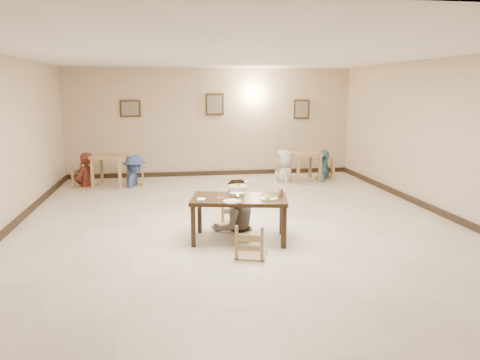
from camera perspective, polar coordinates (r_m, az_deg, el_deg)
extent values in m
plane|color=beige|center=(8.58, -0.21, -5.30)|extent=(10.00, 10.00, 0.00)
plane|color=white|center=(8.26, -0.23, 15.12)|extent=(10.00, 10.00, 0.00)
plane|color=#CCB394|center=(13.23, -3.53, 7.02)|extent=(10.00, 0.00, 10.00)
plane|color=#CCB394|center=(3.50, 12.33, -4.20)|extent=(10.00, 0.00, 10.00)
plane|color=#CCB394|center=(9.73, 23.85, 4.71)|extent=(0.00, 10.00, 10.00)
cube|color=black|center=(13.37, -3.45, 0.85)|extent=(8.00, 0.06, 0.12)
cube|color=black|center=(8.90, -26.52, -5.48)|extent=(0.06, 10.00, 0.12)
cube|color=black|center=(9.95, 23.07, -3.55)|extent=(0.06, 10.00, 0.12)
cube|color=#322411|center=(13.14, -13.23, 8.48)|extent=(0.55, 0.03, 0.45)
cube|color=gray|center=(13.13, -13.24, 8.48)|extent=(0.45, 0.01, 0.37)
cube|color=#322411|center=(13.17, -3.10, 9.19)|extent=(0.50, 0.03, 0.60)
cube|color=gray|center=(13.16, -3.09, 9.19)|extent=(0.41, 0.01, 0.49)
cube|color=#322411|center=(13.66, 7.51, 8.54)|extent=(0.45, 0.03, 0.55)
cube|color=gray|center=(13.65, 7.53, 8.54)|extent=(0.37, 0.01, 0.45)
cube|color=#FFD88C|center=(13.33, 1.68, 10.51)|extent=(0.16, 0.05, 0.22)
cube|color=#321E10|center=(7.47, -0.07, -2.36)|extent=(1.66, 1.14, 0.06)
cube|color=#321E10|center=(7.28, -5.73, -5.67)|extent=(0.07, 0.07, 0.65)
cube|color=#321E10|center=(7.21, 5.36, -5.82)|extent=(0.07, 0.07, 0.65)
cube|color=#321E10|center=(7.97, -4.96, -4.17)|extent=(0.07, 0.07, 0.65)
cube|color=#321E10|center=(7.91, 5.12, -4.29)|extent=(0.07, 0.07, 0.65)
cube|color=tan|center=(8.26, -0.62, -2.37)|extent=(0.51, 0.51, 0.06)
cube|color=tan|center=(6.82, 1.41, -5.79)|extent=(0.45, 0.45, 0.05)
imported|color=gray|center=(8.06, -0.71, 0.08)|extent=(1.02, 0.90, 1.76)
torus|color=silver|center=(7.40, -0.28, -1.22)|extent=(0.24, 0.24, 0.01)
cylinder|color=silver|center=(7.42, -0.28, -2.06)|extent=(0.06, 0.06, 0.04)
cone|color=#FFA526|center=(7.41, -0.28, -1.71)|extent=(0.04, 0.04, 0.05)
cylinder|color=white|center=(7.39, -0.28, -0.95)|extent=(0.31, 0.31, 0.07)
cylinder|color=#BB7E1E|center=(7.38, -0.28, -0.72)|extent=(0.27, 0.27, 0.02)
sphere|color=#2D7223|center=(7.37, -0.19, -0.59)|extent=(0.04, 0.04, 0.04)
cylinder|color=silver|center=(7.46, 0.56, -0.38)|extent=(0.14, 0.09, 0.10)
cylinder|color=silver|center=(7.48, 0.38, -1.59)|extent=(0.01, 0.01, 0.14)
cylinder|color=silver|center=(7.45, -1.07, -1.64)|extent=(0.01, 0.01, 0.14)
cylinder|color=silver|center=(7.31, -0.15, -1.90)|extent=(0.01, 0.01, 0.14)
cylinder|color=white|center=(7.72, -0.34, -1.61)|extent=(0.26, 0.26, 0.02)
ellipsoid|color=white|center=(7.72, -0.34, -1.56)|extent=(0.17, 0.14, 0.06)
cylinder|color=white|center=(7.15, -0.95, -2.62)|extent=(0.28, 0.28, 0.02)
ellipsoid|color=white|center=(7.15, -0.95, -2.57)|extent=(0.18, 0.15, 0.06)
cylinder|color=white|center=(7.33, 3.59, -2.31)|extent=(0.27, 0.27, 0.02)
sphere|color=#2D7223|center=(7.25, 3.40, -2.26)|extent=(0.05, 0.05, 0.05)
cylinder|color=white|center=(7.39, -2.39, -2.20)|extent=(0.10, 0.10, 0.02)
cylinder|color=#973215|center=(7.39, -2.39, -2.14)|extent=(0.07, 0.07, 0.01)
cube|color=white|center=(7.27, -4.77, -2.41)|extent=(0.14, 0.17, 0.03)
cube|color=silver|center=(7.35, -4.44, -2.30)|extent=(0.05, 0.16, 0.01)
cube|color=silver|center=(7.35, -4.22, -2.29)|extent=(0.05, 0.16, 0.01)
cylinder|color=white|center=(7.54, 5.00, -1.45)|extent=(0.08, 0.08, 0.15)
cylinder|color=gold|center=(7.54, 5.00, -1.57)|extent=(0.07, 0.07, 0.11)
cube|color=#A08052|center=(12.14, -15.60, 2.84)|extent=(0.95, 0.95, 0.06)
cube|color=#A08052|center=(11.99, -17.55, 0.70)|extent=(0.07, 0.07, 0.74)
cube|color=#A08052|center=(11.78, -14.42, 0.68)|extent=(0.07, 0.07, 0.74)
cube|color=#A08052|center=(12.63, -16.51, 1.25)|extent=(0.07, 0.07, 0.74)
cube|color=#A08052|center=(12.42, -13.52, 1.24)|extent=(0.07, 0.07, 0.74)
cube|color=#A08052|center=(12.63, 7.90, 3.18)|extent=(0.83, 0.83, 0.06)
cube|color=#A08052|center=(12.28, 7.10, 1.21)|extent=(0.07, 0.07, 0.69)
cube|color=#A08052|center=(12.53, 9.74, 1.34)|extent=(0.07, 0.07, 0.69)
cube|color=#A08052|center=(12.85, 6.01, 1.67)|extent=(0.07, 0.07, 0.69)
cube|color=#A08052|center=(13.09, 8.56, 1.78)|extent=(0.07, 0.07, 0.69)
cube|color=tan|center=(12.24, -18.36, 1.42)|extent=(0.50, 0.50, 0.05)
cube|color=tan|center=(12.10, -12.67, 1.16)|extent=(0.41, 0.41, 0.04)
cube|color=tan|center=(12.51, 5.41, 1.71)|extent=(0.41, 0.41, 0.04)
cube|color=tan|center=(12.87, 10.22, 2.24)|extent=(0.50, 0.50, 0.05)
imported|color=#511E13|center=(12.19, -18.47, 3.21)|extent=(0.67, 0.76, 1.75)
imported|color=#4866AA|center=(12.05, -12.75, 2.99)|extent=(0.69, 1.07, 1.58)
imported|color=silver|center=(12.45, 5.45, 3.67)|extent=(0.57, 0.84, 1.67)
imported|color=#59899B|center=(12.82, 10.27, 3.63)|extent=(0.69, 1.02, 1.61)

